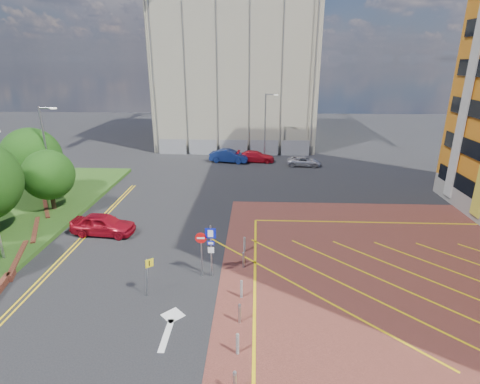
# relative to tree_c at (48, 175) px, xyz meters

# --- Properties ---
(ground) EXTENTS (140.00, 140.00, 0.00)m
(ground) POSITION_rel_tree_c_xyz_m (13.50, -10.00, -3.19)
(ground) COLOR black
(ground) RESTS_ON ground
(forecourt) EXTENTS (26.00, 26.00, 0.02)m
(forecourt) POSITION_rel_tree_c_xyz_m (27.50, -10.00, -3.18)
(forecourt) COLOR brown
(forecourt) RESTS_ON ground
(retaining_wall) EXTENTS (6.06, 20.33, 0.40)m
(retaining_wall) POSITION_rel_tree_c_xyz_m (1.70, -8.00, -2.99)
(retaining_wall) COLOR brown
(retaining_wall) RESTS_ON ground
(tree_c) EXTENTS (4.00, 4.00, 4.90)m
(tree_c) POSITION_rel_tree_c_xyz_m (0.00, 0.00, 0.00)
(tree_c) COLOR #3D2B1C
(tree_c) RESTS_ON grass_bed
(tree_d) EXTENTS (5.00, 5.00, 6.08)m
(tree_d) POSITION_rel_tree_c_xyz_m (-3.00, 3.00, 0.68)
(tree_d) COLOR #3D2B1C
(tree_d) RESTS_ON grass_bed
(lamp_left_far) EXTENTS (1.53, 0.16, 8.00)m
(lamp_left_far) POSITION_rel_tree_c_xyz_m (-0.92, 2.00, 1.47)
(lamp_left_far) COLOR #9EA0A8
(lamp_left_far) RESTS_ON grass_bed
(lamp_back) EXTENTS (1.53, 0.16, 8.00)m
(lamp_back) POSITION_rel_tree_c_xyz_m (17.58, 18.00, 1.17)
(lamp_back) COLOR #9EA0A8
(lamp_back) RESTS_ON ground
(sign_cluster) EXTENTS (1.17, 0.12, 3.20)m
(sign_cluster) POSITION_rel_tree_c_xyz_m (13.80, -9.02, -1.24)
(sign_cluster) COLOR #9EA0A8
(sign_cluster) RESTS_ON ground
(warning_sign) EXTENTS (0.53, 0.37, 2.24)m
(warning_sign) POSITION_rel_tree_c_xyz_m (10.94, -11.08, -1.76)
(warning_sign) COLOR #9EA0A8
(warning_sign) RESTS_ON ground
(bollard_row) EXTENTS (0.14, 11.14, 0.90)m
(bollard_row) POSITION_rel_tree_c_xyz_m (15.80, -11.67, -2.72)
(bollard_row) COLOR #9EA0A8
(bollard_row) RESTS_ON forecourt
(construction_building) EXTENTS (21.20, 19.20, 22.00)m
(construction_building) POSITION_rel_tree_c_xyz_m (13.50, 30.00, 7.81)
(construction_building) COLOR #9C9580
(construction_building) RESTS_ON ground
(construction_fence) EXTENTS (21.60, 0.06, 2.00)m
(construction_fence) POSITION_rel_tree_c_xyz_m (14.50, 20.00, -2.19)
(construction_fence) COLOR gray
(construction_fence) RESTS_ON ground
(car_red_left) EXTENTS (4.64, 2.20, 1.53)m
(car_red_left) POSITION_rel_tree_c_xyz_m (5.64, -3.85, -2.43)
(car_red_left) COLOR #A00D1D
(car_red_left) RESTS_ON ground
(car_blue_back) EXTENTS (4.91, 2.51, 1.54)m
(car_blue_back) POSITION_rel_tree_c_xyz_m (13.19, 16.32, -2.42)
(car_blue_back) COLOR navy
(car_blue_back) RESTS_ON ground
(car_red_back) EXTENTS (4.64, 2.11, 1.32)m
(car_red_back) POSITION_rel_tree_c_xyz_m (16.42, 16.68, -2.53)
(car_red_back) COLOR red
(car_red_back) RESTS_ON ground
(car_silver_back) EXTENTS (4.03, 2.06, 1.09)m
(car_silver_back) POSITION_rel_tree_c_xyz_m (22.08, 15.04, -2.65)
(car_silver_back) COLOR silver
(car_silver_back) RESTS_ON ground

